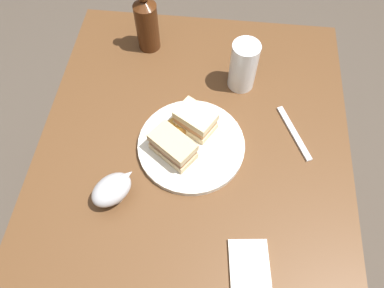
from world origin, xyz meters
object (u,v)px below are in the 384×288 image
at_px(sandwich_half_right, 173,147).
at_px(pint_glass, 243,68).
at_px(plate, 191,145).
at_px(fork, 294,133).
at_px(napkin, 249,264).
at_px(sandwich_half_left, 197,120).
at_px(cider_bottle, 147,22).
at_px(gravy_boat, 112,189).

xyz_separation_m(sandwich_half_right, pint_glass, (-0.26, 0.16, 0.02)).
distance_m(plate, fork, 0.28).
distance_m(sandwich_half_right, napkin, 0.33).
bearing_deg(sandwich_half_left, napkin, 24.25).
bearing_deg(sandwich_half_left, pint_glass, 147.62).
xyz_separation_m(plate, sandwich_half_left, (-0.05, 0.01, 0.04)).
height_order(napkin, fork, napkin).
height_order(pint_glass, cider_bottle, cider_bottle).
height_order(sandwich_half_left, gravy_boat, sandwich_half_left).
relative_size(sandwich_half_left, fork, 0.68).
bearing_deg(fork, sandwich_half_left, 68.86).
distance_m(plate, gravy_boat, 0.24).
distance_m(napkin, fork, 0.38).
distance_m(pint_glass, cider_bottle, 0.32).
bearing_deg(pint_glass, napkin, 4.56).
height_order(gravy_boat, fork, gravy_boat).
bearing_deg(sandwich_half_right, cider_bottle, -161.58).
bearing_deg(sandwich_half_right, fork, 108.17).
xyz_separation_m(pint_glass, gravy_boat, (0.39, -0.29, -0.02)).
bearing_deg(plate, sandwich_half_right, -52.90).
height_order(sandwich_half_left, fork, sandwich_half_left).
bearing_deg(pint_glass, sandwich_half_left, -32.38).
xyz_separation_m(sandwich_half_right, napkin, (0.26, 0.21, -0.05)).
relative_size(sandwich_half_right, cider_bottle, 0.55).
xyz_separation_m(gravy_boat, napkin, (0.13, 0.34, -0.04)).
bearing_deg(sandwich_half_right, sandwich_half_left, 148.90).
bearing_deg(plate, sandwich_half_left, 170.70).
relative_size(cider_bottle, napkin, 2.20).
distance_m(plate, pint_glass, 0.27).
relative_size(sandwich_half_left, cider_bottle, 0.51).
height_order(sandwich_half_left, pint_glass, pint_glass).
relative_size(plate, sandwich_half_right, 2.15).
xyz_separation_m(plate, gravy_boat, (0.16, -0.17, 0.03)).
distance_m(sandwich_half_left, sandwich_half_right, 0.10).
distance_m(plate, sandwich_half_right, 0.07).
bearing_deg(sandwich_half_left, fork, 93.99).
xyz_separation_m(plate, fork, (-0.07, 0.27, -0.01)).
distance_m(sandwich_half_right, fork, 0.34).
height_order(plate, napkin, plate).
bearing_deg(fork, gravy_boat, 92.33).
height_order(sandwich_half_right, gravy_boat, sandwich_half_right).
height_order(sandwich_half_right, cider_bottle, cider_bottle).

